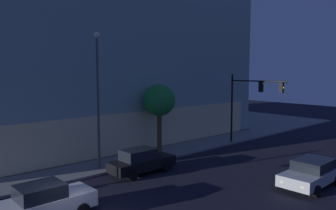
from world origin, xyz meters
The scene contains 7 objects.
modern_building centered at (9.98, 21.82, 9.49)m, with size 31.85×25.57×19.12m.
traffic_light_far_corner centered at (18.93, 4.28, 4.62)m, with size 0.69×5.40×6.39m.
street_lamp_sidewalk centered at (4.97, 6.93, 5.85)m, with size 0.44×0.44×9.26m.
sidewalk_tree centered at (11.23, 7.92, 4.36)m, with size 2.64×2.64×5.60m.
car_white centered at (-0.78, 1.79, 0.85)m, with size 4.31×2.13×1.70m.
car_black centered at (6.68, 4.42, 0.83)m, with size 4.62×1.98×1.69m.
car_silver centered at (12.74, -4.28, 0.83)m, with size 4.66×2.30×1.60m.
Camera 1 is at (-6.37, -13.04, 6.83)m, focal length 35.65 mm.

